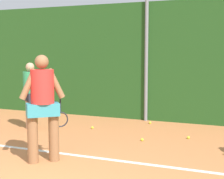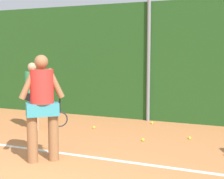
{
  "view_description": "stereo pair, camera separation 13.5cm",
  "coord_description": "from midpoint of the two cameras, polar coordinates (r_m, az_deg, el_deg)",
  "views": [
    {
      "loc": [
        2.69,
        -3.15,
        1.96
      ],
      "look_at": [
        0.24,
        2.92,
        1.23
      ],
      "focal_mm": 54.28,
      "sensor_mm": 36.0,
      "label": 1
    },
    {
      "loc": [
        2.81,
        -3.09,
        1.96
      ],
      "look_at": [
        0.24,
        2.92,
        1.23
      ],
      "focal_mm": 54.28,
      "sensor_mm": 36.0,
      "label": 2
    }
  ],
  "objects": [
    {
      "name": "hedge_fence_backdrop",
      "position": [
        9.78,
        6.87,
        4.65
      ],
      "size": [
        19.31,
        0.25,
        3.36
      ],
      "primitive_type": "cube",
      "color": "#23511E",
      "rests_on": "ground_plane"
    },
    {
      "name": "tennis_ball_3",
      "position": [
        7.58,
        5.75,
        -8.43
      ],
      "size": [
        0.07,
        0.07,
        0.07
      ],
      "primitive_type": "sphere",
      "color": "#CCDB33",
      "rests_on": "ground_plane"
    },
    {
      "name": "fence_post_center",
      "position": [
        9.61,
        6.59,
        5.54
      ],
      "size": [
        0.1,
        0.1,
        3.67
      ],
      "primitive_type": "cylinder",
      "color": "gray",
      "rests_on": "ground_plane"
    },
    {
      "name": "tennis_ball_4",
      "position": [
        7.91,
        13.43,
        -7.94
      ],
      "size": [
        0.07,
        0.07,
        0.07
      ],
      "primitive_type": "sphere",
      "color": "#CCDB33",
      "rests_on": "ground_plane"
    },
    {
      "name": "tennis_ball_11",
      "position": [
        9.36,
        7.18,
        -5.6
      ],
      "size": [
        0.07,
        0.07,
        0.07
      ],
      "primitive_type": "sphere",
      "color": "#CCDB33",
      "rests_on": "ground_plane"
    },
    {
      "name": "tennis_ball_8",
      "position": [
        8.75,
        -2.61,
        -6.4
      ],
      "size": [
        0.07,
        0.07,
        0.07
      ],
      "primitive_type": "sphere",
      "color": "#CCDB33",
      "rests_on": "ground_plane"
    },
    {
      "name": "player_foreground_near",
      "position": [
        6.1,
        -11.03,
        -2.15
      ],
      "size": [
        0.64,
        0.66,
        1.91
      ],
      "rotation": [
        0.0,
        0.0,
        0.72
      ],
      "color": "#8C603D",
      "rests_on": "ground_plane"
    },
    {
      "name": "ground_plane",
      "position": [
        6.0,
        -5.64,
        -12.76
      ],
      "size": [
        29.71,
        29.71,
        0.0
      ],
      "primitive_type": "plane",
      "color": "#C67542"
    },
    {
      "name": "player_backcourt_far",
      "position": [
        8.77,
        -12.79,
        -0.42
      ],
      "size": [
        0.61,
        0.52,
        1.7
      ],
      "rotation": [
        0.0,
        0.0,
        2.54
      ],
      "color": "tan",
      "rests_on": "ground_plane"
    },
    {
      "name": "court_baseline_paint",
      "position": [
        6.48,
        -3.18,
        -11.26
      ],
      "size": [
        14.11,
        0.1,
        0.01
      ],
      "primitive_type": "cube",
      "color": "white",
      "rests_on": "ground_plane"
    }
  ]
}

